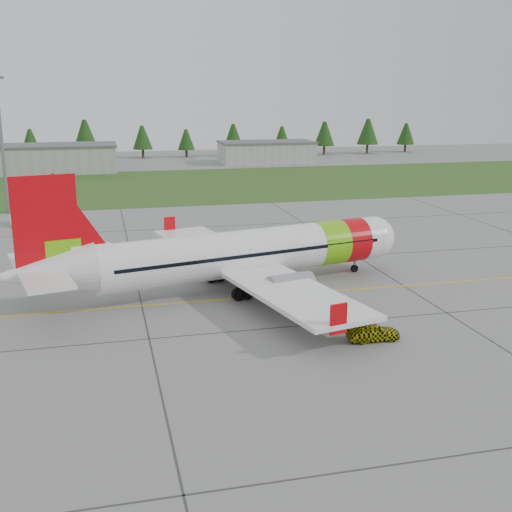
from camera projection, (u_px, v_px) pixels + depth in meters
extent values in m
plane|color=gray|center=(335.00, 323.00, 52.05)|extent=(320.00, 320.00, 0.00)
cylinder|color=white|center=(248.00, 252.00, 60.55)|extent=(29.24, 10.73, 4.35)
sphere|color=white|center=(373.00, 237.00, 66.85)|extent=(4.35, 4.35, 4.35)
cone|color=white|center=(47.00, 272.00, 52.46)|extent=(8.58, 5.99, 4.35)
cube|color=black|center=(376.00, 233.00, 66.90)|extent=(2.39, 3.23, 0.62)
cylinder|color=#6EC30E|center=(328.00, 243.00, 64.43)|extent=(3.82, 4.97, 4.43)
cylinder|color=red|center=(350.00, 240.00, 65.59)|extent=(3.38, 4.87, 4.43)
cube|color=white|center=(243.00, 266.00, 60.61)|extent=(13.97, 36.16, 0.40)
cube|color=red|center=(170.00, 226.00, 75.33)|extent=(1.35, 0.50, 2.23)
cube|color=red|center=(338.00, 319.00, 44.63)|extent=(1.35, 0.50, 2.23)
cylinder|color=gray|center=(232.00, 256.00, 66.80)|extent=(4.44, 3.18, 2.34)
cylinder|color=gray|center=(291.00, 287.00, 56.18)|extent=(4.44, 3.18, 2.34)
cube|color=red|center=(46.00, 227.00, 51.63)|extent=(5.09, 1.54, 8.48)
cube|color=#6EC30E|center=(64.00, 255.00, 52.77)|extent=(2.93, 1.11, 2.68)
cube|color=white|center=(39.00, 270.00, 52.15)|extent=(6.35, 13.30, 0.25)
cylinder|color=slate|center=(355.00, 264.00, 66.55)|extent=(0.20, 0.20, 1.56)
cylinder|color=black|center=(354.00, 268.00, 66.65)|extent=(0.81, 0.47, 0.76)
cylinder|color=slate|center=(219.00, 271.00, 63.12)|extent=(0.25, 0.25, 2.12)
cylinder|color=black|center=(215.00, 276.00, 63.05)|extent=(1.24, 0.75, 1.16)
cylinder|color=slate|center=(247.00, 288.00, 57.72)|extent=(0.25, 0.25, 2.12)
cylinder|color=black|center=(243.00, 294.00, 57.64)|extent=(1.24, 0.75, 1.16)
imported|color=#D2CA0B|center=(374.00, 315.00, 47.88)|extent=(1.40, 1.64, 4.02)
imported|color=white|center=(15.00, 209.00, 89.82)|extent=(1.67, 1.59, 4.33)
cube|color=#30561E|center=(192.00, 184.00, 129.19)|extent=(320.00, 50.00, 0.03)
cube|color=gold|center=(305.00, 293.00, 59.57)|extent=(120.00, 0.25, 0.02)
cube|color=#A8A8A3|center=(45.00, 159.00, 147.90)|extent=(32.00, 14.00, 6.00)
cube|color=#A8A8A3|center=(267.00, 153.00, 168.16)|extent=(24.00, 12.00, 5.20)
cylinder|color=slate|center=(2.00, 147.00, 96.78)|extent=(0.50, 0.50, 20.00)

